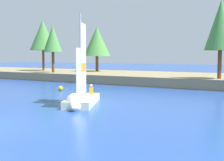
{
  "coord_description": "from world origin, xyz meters",
  "views": [
    {
      "loc": [
        10.8,
        -7.59,
        2.98
      ],
      "look_at": [
        0.12,
        10.87,
        1.2
      ],
      "focal_mm": 46.98,
      "sensor_mm": 36.0,
      "label": 1
    }
  ],
  "objects_px": {
    "sailboat": "(80,100)",
    "shoreline_tree_centre": "(97,42)",
    "channel_buoy": "(61,88)",
    "shoreline_tree_midright": "(221,25)",
    "shoreline_tree_midleft": "(53,39)",
    "shoreline_tree_left": "(43,35)"
  },
  "relations": [
    {
      "from": "sailboat",
      "to": "shoreline_tree_centre",
      "type": "bearing_deg",
      "value": -174.0
    },
    {
      "from": "shoreline_tree_centre",
      "to": "channel_buoy",
      "type": "distance_m",
      "value": 14.91
    },
    {
      "from": "shoreline_tree_centre",
      "to": "sailboat",
      "type": "height_order",
      "value": "shoreline_tree_centre"
    },
    {
      "from": "shoreline_tree_midright",
      "to": "sailboat",
      "type": "height_order",
      "value": "shoreline_tree_midright"
    },
    {
      "from": "sailboat",
      "to": "channel_buoy",
      "type": "distance_m",
      "value": 8.36
    },
    {
      "from": "shoreline_tree_midleft",
      "to": "shoreline_tree_midright",
      "type": "distance_m",
      "value": 19.8
    },
    {
      "from": "shoreline_tree_left",
      "to": "sailboat",
      "type": "height_order",
      "value": "shoreline_tree_left"
    },
    {
      "from": "shoreline_tree_midright",
      "to": "shoreline_tree_midleft",
      "type": "bearing_deg",
      "value": 179.22
    },
    {
      "from": "shoreline_tree_midleft",
      "to": "channel_buoy",
      "type": "height_order",
      "value": "shoreline_tree_midleft"
    },
    {
      "from": "shoreline_tree_left",
      "to": "channel_buoy",
      "type": "xyz_separation_m",
      "value": [
        12.62,
        -11.37,
        -5.69
      ]
    },
    {
      "from": "shoreline_tree_midleft",
      "to": "shoreline_tree_left",
      "type": "bearing_deg",
      "value": 145.92
    },
    {
      "from": "shoreline_tree_midright",
      "to": "channel_buoy",
      "type": "xyz_separation_m",
      "value": [
        -11.61,
        -8.1,
        -5.51
      ]
    },
    {
      "from": "shoreline_tree_centre",
      "to": "shoreline_tree_left",
      "type": "bearing_deg",
      "value": -166.09
    },
    {
      "from": "shoreline_tree_midleft",
      "to": "shoreline_tree_centre",
      "type": "bearing_deg",
      "value": 56.09
    },
    {
      "from": "shoreline_tree_left",
      "to": "shoreline_tree_midleft",
      "type": "height_order",
      "value": "shoreline_tree_left"
    },
    {
      "from": "shoreline_tree_midright",
      "to": "sailboat",
      "type": "bearing_deg",
      "value": -111.6
    },
    {
      "from": "shoreline_tree_centre",
      "to": "channel_buoy",
      "type": "height_order",
      "value": "shoreline_tree_centre"
    },
    {
      "from": "sailboat",
      "to": "shoreline_tree_left",
      "type": "bearing_deg",
      "value": -156.41
    },
    {
      "from": "shoreline_tree_midright",
      "to": "shoreline_tree_centre",
      "type": "bearing_deg",
      "value": 162.51
    },
    {
      "from": "shoreline_tree_left",
      "to": "shoreline_tree_midleft",
      "type": "relative_size",
      "value": 1.21
    },
    {
      "from": "shoreline_tree_midleft",
      "to": "shoreline_tree_centre",
      "type": "distance_m",
      "value": 5.94
    },
    {
      "from": "shoreline_tree_left",
      "to": "shoreline_tree_centre",
      "type": "distance_m",
      "value": 8.05
    }
  ]
}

